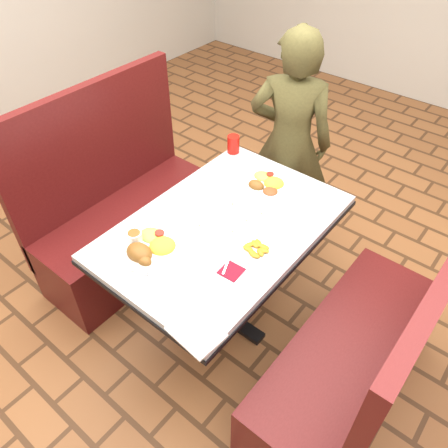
{
  "coord_description": "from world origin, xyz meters",
  "views": [
    {
      "loc": [
        0.99,
        -1.22,
        2.18
      ],
      "look_at": [
        0.0,
        0.0,
        0.75
      ],
      "focal_mm": 35.0,
      "sensor_mm": 36.0,
      "label": 1
    }
  ],
  "objects_px": {
    "far_dinner_plate": "(266,182)",
    "plantain_plate": "(256,250)",
    "diner_person": "(289,143)",
    "red_tumbler": "(233,144)",
    "booth_bench_left": "(127,220)",
    "booth_bench_right": "(357,363)",
    "dining_table": "(224,238)",
    "near_dinner_plate": "(149,245)"
  },
  "relations": [
    {
      "from": "far_dinner_plate",
      "to": "plantain_plate",
      "type": "height_order",
      "value": "far_dinner_plate"
    },
    {
      "from": "diner_person",
      "to": "red_tumbler",
      "type": "relative_size",
      "value": 13.49
    },
    {
      "from": "booth_bench_left",
      "to": "plantain_plate",
      "type": "distance_m",
      "value": 1.12
    },
    {
      "from": "booth_bench_left",
      "to": "far_dinner_plate",
      "type": "distance_m",
      "value": 0.98
    },
    {
      "from": "far_dinner_plate",
      "to": "booth_bench_right",
      "type": "bearing_deg",
      "value": -24.91
    },
    {
      "from": "booth_bench_right",
      "to": "diner_person",
      "type": "xyz_separation_m",
      "value": [
        -0.98,
        0.87,
        0.39
      ]
    },
    {
      "from": "diner_person",
      "to": "plantain_plate",
      "type": "relative_size",
      "value": 8.38
    },
    {
      "from": "diner_person",
      "to": "dining_table",
      "type": "bearing_deg",
      "value": 78.85
    },
    {
      "from": "diner_person",
      "to": "near_dinner_plate",
      "type": "relative_size",
      "value": 4.79
    },
    {
      "from": "far_dinner_plate",
      "to": "red_tumbler",
      "type": "xyz_separation_m",
      "value": [
        -0.34,
        0.15,
        0.03
      ]
    },
    {
      "from": "booth_bench_left",
      "to": "far_dinner_plate",
      "type": "bearing_deg",
      "value": 25.76
    },
    {
      "from": "booth_bench_right",
      "to": "plantain_plate",
      "type": "relative_size",
      "value": 7.01
    },
    {
      "from": "booth_bench_right",
      "to": "near_dinner_plate",
      "type": "distance_m",
      "value": 1.11
    },
    {
      "from": "booth_bench_left",
      "to": "diner_person",
      "type": "relative_size",
      "value": 0.84
    },
    {
      "from": "dining_table",
      "to": "red_tumbler",
      "type": "xyz_separation_m",
      "value": [
        -0.36,
        0.53,
        0.15
      ]
    },
    {
      "from": "booth_bench_left",
      "to": "near_dinner_plate",
      "type": "bearing_deg",
      "value": -28.43
    },
    {
      "from": "dining_table",
      "to": "far_dinner_plate",
      "type": "bearing_deg",
      "value": 92.3
    },
    {
      "from": "diner_person",
      "to": "far_dinner_plate",
      "type": "height_order",
      "value": "diner_person"
    },
    {
      "from": "far_dinner_plate",
      "to": "plantain_plate",
      "type": "relative_size",
      "value": 1.57
    },
    {
      "from": "dining_table",
      "to": "booth_bench_right",
      "type": "bearing_deg",
      "value": 0.0
    },
    {
      "from": "booth_bench_left",
      "to": "near_dinner_plate",
      "type": "distance_m",
      "value": 0.87
    },
    {
      "from": "dining_table",
      "to": "plantain_plate",
      "type": "bearing_deg",
      "value": -13.08
    },
    {
      "from": "diner_person",
      "to": "far_dinner_plate",
      "type": "bearing_deg",
      "value": 85.71
    },
    {
      "from": "dining_table",
      "to": "red_tumbler",
      "type": "relative_size",
      "value": 11.41
    },
    {
      "from": "red_tumbler",
      "to": "plantain_plate",
      "type": "bearing_deg",
      "value": -44.56
    },
    {
      "from": "diner_person",
      "to": "booth_bench_left",
      "type": "bearing_deg",
      "value": 31.77
    },
    {
      "from": "booth_bench_left",
      "to": "far_dinner_plate",
      "type": "xyz_separation_m",
      "value": [
        0.78,
        0.38,
        0.45
      ]
    },
    {
      "from": "near_dinner_plate",
      "to": "far_dinner_plate",
      "type": "distance_m",
      "value": 0.74
    },
    {
      "from": "near_dinner_plate",
      "to": "far_dinner_plate",
      "type": "xyz_separation_m",
      "value": [
        0.13,
        0.73,
        -0.01
      ]
    },
    {
      "from": "booth_bench_left",
      "to": "booth_bench_right",
      "type": "bearing_deg",
      "value": 0.0
    },
    {
      "from": "booth_bench_right",
      "to": "red_tumbler",
      "type": "height_order",
      "value": "booth_bench_right"
    },
    {
      "from": "near_dinner_plate",
      "to": "booth_bench_right",
      "type": "bearing_deg",
      "value": 20.33
    },
    {
      "from": "far_dinner_plate",
      "to": "diner_person",
      "type": "bearing_deg",
      "value": 108.63
    },
    {
      "from": "dining_table",
      "to": "booth_bench_left",
      "type": "relative_size",
      "value": 1.01
    },
    {
      "from": "plantain_plate",
      "to": "booth_bench_left",
      "type": "bearing_deg",
      "value": 177.01
    },
    {
      "from": "dining_table",
      "to": "booth_bench_right",
      "type": "distance_m",
      "value": 0.86
    },
    {
      "from": "near_dinner_plate",
      "to": "booth_bench_left",
      "type": "bearing_deg",
      "value": 151.57
    },
    {
      "from": "near_dinner_plate",
      "to": "plantain_plate",
      "type": "relative_size",
      "value": 1.75
    },
    {
      "from": "near_dinner_plate",
      "to": "plantain_plate",
      "type": "bearing_deg",
      "value": 37.93
    },
    {
      "from": "near_dinner_plate",
      "to": "red_tumbler",
      "type": "bearing_deg",
      "value": 103.43
    },
    {
      "from": "dining_table",
      "to": "booth_bench_left",
      "type": "xyz_separation_m",
      "value": [
        -0.8,
        0.0,
        -0.32
      ]
    },
    {
      "from": "near_dinner_plate",
      "to": "plantain_plate",
      "type": "height_order",
      "value": "near_dinner_plate"
    }
  ]
}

